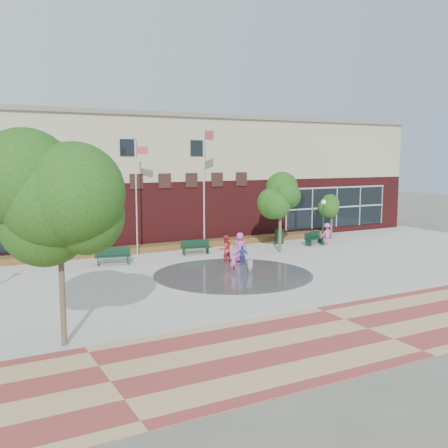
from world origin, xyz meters
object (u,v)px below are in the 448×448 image
trash_can (279,236)px  child_splash (233,261)px  flagpole_left (137,192)px  tree_big_left (59,197)px  flagpole_right (204,181)px  bench_left (113,259)px

trash_can → child_splash: trash_can is taller
flagpole_left → tree_big_left: size_ratio=1.05×
tree_big_left → child_splash: tree_big_left is taller
flagpole_right → trash_can: 7.44m
flagpole_left → trash_can: size_ratio=6.28×
flagpole_left → flagpole_right: bearing=9.5°
tree_big_left → child_splash: (10.41, 7.12, -4.37)m
flagpole_right → tree_big_left: flagpole_right is taller
flagpole_left → trash_can: (10.43, -0.39, -3.44)m
flagpole_left → tree_big_left: flagpole_left is taller
tree_big_left → bench_left: bearing=66.6°
flagpole_left → bench_left: bearing=-116.5°
flagpole_right → tree_big_left: size_ratio=1.21×
flagpole_left → bench_left: (-2.19, -1.95, -3.70)m
bench_left → tree_big_left: size_ratio=0.30×
trash_can → bench_left: bearing=-172.9°
tree_big_left → child_splash: bearing=34.4°
flagpole_right → tree_big_left: bearing=-153.9°
flagpole_left → child_splash: bearing=-44.3°
flagpole_left → flagpole_right: (4.23, -0.92, 0.63)m
bench_left → trash_can: bearing=20.8°
tree_big_left → trash_can: bearing=37.3°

